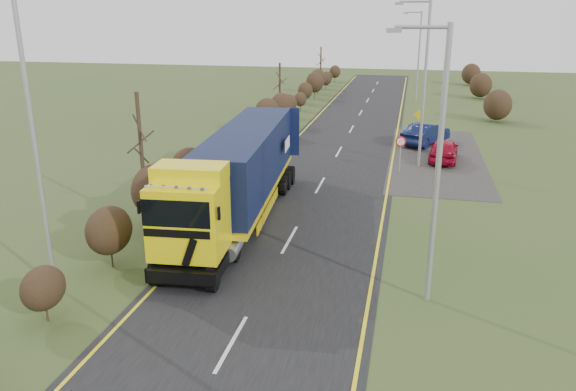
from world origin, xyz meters
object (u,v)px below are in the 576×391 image
at_px(lorry, 240,171).
at_px(car_red_hatchback, 444,150).
at_px(streetlight_near, 435,157).
at_px(car_blue_sedan, 426,134).
at_px(speed_sign, 400,148).

bearing_deg(lorry, car_red_hatchback, 49.48).
bearing_deg(streetlight_near, lorry, 144.29).
xyz_separation_m(car_red_hatchback, car_blue_sedan, (-1.06, 4.64, 0.05)).
xyz_separation_m(lorry, streetlight_near, (8.17, -5.87, 2.54)).
distance_m(car_blue_sedan, streetlight_near, 24.07).
relative_size(lorry, streetlight_near, 1.70).
relative_size(car_blue_sedan, speed_sign, 2.12).
bearing_deg(lorry, car_blue_sedan, 59.93).
xyz_separation_m(car_blue_sedan, speed_sign, (-1.63, -8.11, 0.77)).
bearing_deg(streetlight_near, car_blue_sedan, 89.17).
bearing_deg(car_blue_sedan, lorry, 92.32).
bearing_deg(car_blue_sedan, speed_sign, 106.43).
bearing_deg(car_blue_sedan, streetlight_near, 116.99).
distance_m(car_red_hatchback, car_blue_sedan, 4.77).
xyz_separation_m(lorry, speed_sign, (6.88, 9.73, -0.82)).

